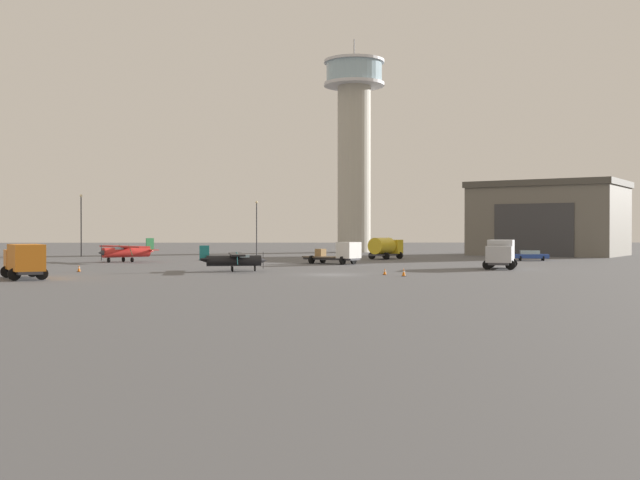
{
  "coord_description": "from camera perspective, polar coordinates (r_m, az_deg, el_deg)",
  "views": [
    {
      "loc": [
        -3.26,
        -69.99,
        3.91
      ],
      "look_at": [
        -0.19,
        29.37,
        2.81
      ],
      "focal_mm": 43.48,
      "sensor_mm": 36.0,
      "label": 1
    }
  ],
  "objects": [
    {
      "name": "traffic_cone_near_right",
      "position": [
        67.91,
        6.19,
        -2.37
      ],
      "size": [
        0.36,
        0.36,
        0.73
      ],
      "color": "black",
      "rests_on": "ground_plane"
    },
    {
      "name": "control_tower",
      "position": [
        146.86,
        2.53,
        7.41
      ],
      "size": [
        11.35,
        11.35,
        40.05
      ],
      "color": "#B2AD9E",
      "rests_on": "ground_plane"
    },
    {
      "name": "airplane_red",
      "position": [
        101.89,
        -14.03,
        -0.79
      ],
      "size": [
        8.11,
        8.7,
        3.04
      ],
      "rotation": [
        0.0,
        0.0,
        3.86
      ],
      "color": "red",
      "rests_on": "ground_plane"
    },
    {
      "name": "light_post_east",
      "position": [
        124.21,
        -4.69,
        1.24
      ],
      "size": [
        0.44,
        0.44,
        8.8
      ],
      "color": "#38383D",
      "rests_on": "ground_plane"
    },
    {
      "name": "hangar",
      "position": [
        132.16,
        16.48,
        1.52
      ],
      "size": [
        28.72,
        27.07,
        11.99
      ],
      "rotation": [
        0.0,
        0.0,
        -2.17
      ],
      "color": "#6B665B",
      "rests_on": "ground_plane"
    },
    {
      "name": "light_post_west",
      "position": [
        126.19,
        -17.18,
        1.42
      ],
      "size": [
        0.44,
        0.44,
        9.71
      ],
      "color": "#38383D",
      "rests_on": "ground_plane"
    },
    {
      "name": "ground_plane",
      "position": [
        70.17,
        0.9,
        -2.56
      ],
      "size": [
        400.0,
        400.0,
        0.0
      ],
      "primitive_type": "plane",
      "color": "#545456"
    },
    {
      "name": "car_blue",
      "position": [
        107.36,
        15.26,
        -1.08
      ],
      "size": [
        4.74,
        2.93,
        1.37
      ],
      "rotation": [
        0.0,
        0.0,
        6.09
      ],
      "color": "#2847A8",
      "rests_on": "ground_plane"
    },
    {
      "name": "truck_box_silver",
      "position": [
        83.37,
        13.15,
        -0.92
      ],
      "size": [
        4.62,
        7.09,
        3.01
      ],
      "rotation": [
        0.0,
        0.0,
        4.39
      ],
      "color": "#38383D",
      "rests_on": "ground_plane"
    },
    {
      "name": "truck_fuel_tanker_yellow",
      "position": [
        109.71,
        4.81,
        -0.52
      ],
      "size": [
        5.45,
        6.17,
        3.04
      ],
      "rotation": [
        0.0,
        0.0,
        0.94
      ],
      "color": "#38383D",
      "rests_on": "ground_plane"
    },
    {
      "name": "traffic_cone_mid_apron",
      "position": [
        78.32,
        -17.32,
        -2.01
      ],
      "size": [
        0.36,
        0.36,
        0.68
      ],
      "color": "black",
      "rests_on": "ground_plane"
    },
    {
      "name": "truck_flatbed_white",
      "position": [
        92.43,
        1.46,
        -0.99
      ],
      "size": [
        7.09,
        6.39,
        2.65
      ],
      "rotation": [
        0.0,
        0.0,
        5.61
      ],
      "color": "#38383D",
      "rests_on": "ground_plane"
    },
    {
      "name": "airplane_black",
      "position": [
        76.4,
        -6.41,
        -1.41
      ],
      "size": [
        6.77,
        8.64,
        2.54
      ],
      "rotation": [
        0.0,
        0.0,
        0.12
      ],
      "color": "black",
      "rests_on": "ground_plane"
    },
    {
      "name": "traffic_cone_near_left",
      "position": [
        69.86,
        4.79,
        -2.33
      ],
      "size": [
        0.36,
        0.36,
        0.61
      ],
      "color": "black",
      "rests_on": "ground_plane"
    },
    {
      "name": "truck_box_orange",
      "position": [
        68.11,
        -20.93,
        -1.35
      ],
      "size": [
        5.31,
        7.35,
        2.87
      ],
      "rotation": [
        0.0,
        0.0,
        2.05
      ],
      "color": "#38383D",
      "rests_on": "ground_plane"
    }
  ]
}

